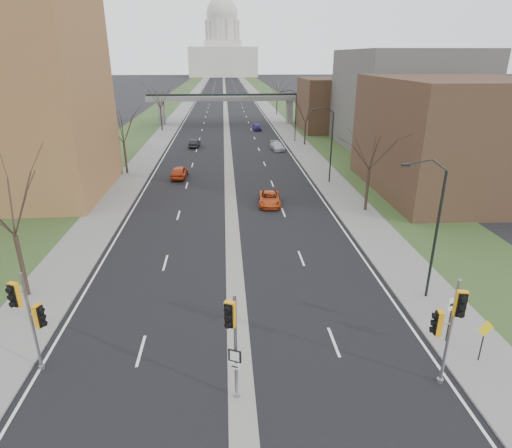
{
  "coord_description": "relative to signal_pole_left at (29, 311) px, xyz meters",
  "views": [
    {
      "loc": [
        -0.44,
        -16.29,
        14.04
      ],
      "look_at": [
        1.36,
        8.45,
        4.27
      ],
      "focal_mm": 30.0,
      "sensor_mm": 36.0,
      "label": 1
    }
  ],
  "objects": [
    {
      "name": "tree_left_b",
      "position": [
        -3.6,
        37.25,
        2.82
      ],
      "size": [
        6.75,
        6.75,
        8.81
      ],
      "color": "#382B21",
      "rests_on": "sidewalk_left"
    },
    {
      "name": "grass_verge_right",
      "position": [
        27.4,
        149.25,
        -3.35
      ],
      "size": [
        8.0,
        600.0,
        0.1
      ],
      "primitive_type": "cube",
      "color": "#2C4720",
      "rests_on": "ground"
    },
    {
      "name": "capitol",
      "position": [
        9.4,
        319.25,
        15.2
      ],
      "size": [
        48.0,
        42.0,
        55.75
      ],
      "color": "silver",
      "rests_on": "ground"
    },
    {
      "name": "pedestrian_bridge",
      "position": [
        9.4,
        79.25,
        1.44
      ],
      "size": [
        34.0,
        3.0,
        6.45
      ],
      "color": "slate",
      "rests_on": "ground"
    },
    {
      "name": "streetlight_mid",
      "position": [
        20.39,
        31.25,
        3.55
      ],
      "size": [
        2.61,
        0.2,
        8.7
      ],
      "color": "black",
      "rests_on": "sidewalk_right"
    },
    {
      "name": "streetlight_near",
      "position": [
        20.39,
        5.25,
        3.55
      ],
      "size": [
        2.61,
        0.2,
        8.7
      ],
      "color": "black",
      "rests_on": "sidewalk_right"
    },
    {
      "name": "tree_right_b",
      "position": [
        22.4,
        54.25,
        2.42
      ],
      "size": [
        6.3,
        6.3,
        8.22
      ],
      "color": "#382B21",
      "rests_on": "sidewalk_right"
    },
    {
      "name": "car_left_far",
      "position": [
        4.0,
        53.73,
        -2.77
      ],
      "size": [
        1.79,
        3.96,
        1.26
      ],
      "primitive_type": "imported",
      "rotation": [
        0.0,
        0.0,
        3.02
      ],
      "color": "black",
      "rests_on": "ground"
    },
    {
      "name": "signal_pole_right",
      "position": [
        18.34,
        -2.18,
        0.11
      ],
      "size": [
        0.9,
        1.1,
        5.36
      ],
      "rotation": [
        0.0,
        0.0,
        -0.19
      ],
      "color": "gray",
      "rests_on": "ground"
    },
    {
      "name": "tree_left_a",
      "position": [
        -3.6,
        7.25,
        3.23
      ],
      "size": [
        7.2,
        7.2,
        9.4
      ],
      "color": "#382B21",
      "rests_on": "sidewalk_left"
    },
    {
      "name": "car_right_far",
      "position": [
        15.47,
        70.4,
        -2.77
      ],
      "size": [
        1.67,
        3.79,
        1.27
      ],
      "primitive_type": "imported",
      "rotation": [
        0.0,
        0.0,
        0.05
      ],
      "color": "navy",
      "rests_on": "ground"
    },
    {
      "name": "warning_sign",
      "position": [
        21.12,
        -0.78,
        -1.8
      ],
      "size": [
        0.89,
        0.19,
        2.29
      ],
      "rotation": [
        0.0,
        0.0,
        0.18
      ],
      "color": "black",
      "rests_on": "sidewalk_right"
    },
    {
      "name": "median_strip",
      "position": [
        9.4,
        149.25,
        -3.4
      ],
      "size": [
        1.2,
        600.0,
        0.02
      ],
      "primitive_type": "cube",
      "color": "gray",
      "rests_on": "ground"
    },
    {
      "name": "car_right_near",
      "position": [
        13.31,
        23.8,
        -2.76
      ],
      "size": [
        2.46,
        4.75,
        1.28
      ],
      "primitive_type": "imported",
      "rotation": [
        0.0,
        0.0,
        -0.07
      ],
      "color": "#B94013",
      "rests_on": "ground"
    },
    {
      "name": "commercial_block_mid",
      "position": [
        37.4,
        51.25,
        4.1
      ],
      "size": [
        18.0,
        22.0,
        15.0
      ],
      "primitive_type": "cube",
      "color": "#595651",
      "rests_on": "ground"
    },
    {
      "name": "signal_pole_median",
      "position": [
        9.07,
        -2.49,
        0.2
      ],
      "size": [
        0.76,
        0.86,
        5.17
      ],
      "rotation": [
        0.0,
        0.0,
        -0.42
      ],
      "color": "gray",
      "rests_on": "ground"
    },
    {
      "name": "signal_pole_left",
      "position": [
        0.0,
        0.0,
        0.0
      ],
      "size": [
        1.19,
        0.87,
        5.2
      ],
      "rotation": [
        0.0,
        0.0,
        -0.39
      ],
      "color": "gray",
      "rests_on": "ground"
    },
    {
      "name": "commercial_block_near",
      "position": [
        33.4,
        27.25,
        2.6
      ],
      "size": [
        16.0,
        20.0,
        12.0
      ],
      "primitive_type": "cube",
      "color": "#4E3624",
      "rests_on": "ground"
    },
    {
      "name": "tree_left_c",
      "position": [
        -3.6,
        71.25,
        3.64
      ],
      "size": [
        7.65,
        7.65,
        9.99
      ],
      "color": "#382B21",
      "rests_on": "sidewalk_left"
    },
    {
      "name": "ground",
      "position": [
        9.4,
        -0.75,
        -3.4
      ],
      "size": [
        700.0,
        700.0,
        0.0
      ],
      "primitive_type": "plane",
      "color": "black",
      "rests_on": "ground"
    },
    {
      "name": "car_right_mid",
      "position": [
        17.32,
        50.55,
        -2.78
      ],
      "size": [
        2.28,
        4.45,
        1.24
      ],
      "primitive_type": "imported",
      "rotation": [
        0.0,
        0.0,
        0.13
      ],
      "color": "#B7B6BF",
      "rests_on": "ground"
    },
    {
      "name": "road_surface",
      "position": [
        9.4,
        149.25,
        -3.4
      ],
      "size": [
        20.0,
        600.0,
        0.01
      ],
      "primitive_type": "cube",
      "color": "black",
      "rests_on": "ground"
    },
    {
      "name": "tree_right_a",
      "position": [
        22.4,
        21.25,
        3.23
      ],
      "size": [
        7.2,
        7.2,
        9.4
      ],
      "color": "#382B21",
      "rests_on": "sidewalk_right"
    },
    {
      "name": "tree_right_c",
      "position": [
        22.4,
        94.25,
        3.64
      ],
      "size": [
        7.65,
        7.65,
        9.99
      ],
      "color": "#382B21",
      "rests_on": "sidewalk_right"
    },
    {
      "name": "car_left_near",
      "position": [
        3.28,
        34.75,
        -2.66
      ],
      "size": [
        2.01,
        4.47,
        1.49
      ],
      "primitive_type": "imported",
      "rotation": [
        0.0,
        0.0,
        3.08
      ],
      "color": "#C53E16",
      "rests_on": "ground"
    },
    {
      "name": "sidewalk_left",
      "position": [
        -2.6,
        149.25,
        -3.34
      ],
      "size": [
        4.0,
        600.0,
        0.12
      ],
      "primitive_type": "cube",
      "color": "gray",
      "rests_on": "ground"
    },
    {
      "name": "sidewalk_right",
      "position": [
        21.4,
        149.25,
        -3.34
      ],
      "size": [
        4.0,
        600.0,
        0.12
      ],
      "primitive_type": "cube",
      "color": "gray",
      "rests_on": "ground"
    },
    {
      "name": "speed_limit_sign",
      "position": [
        20.24,
        0.8,
        -1.5
      ],
      "size": [
        0.54,
        0.19,
        2.59
      ],
      "rotation": [
        0.0,
        0.0,
        0.29
      ],
      "color": "black",
      "rests_on": "sidewalk_right"
    },
    {
      "name": "commercial_block_far",
      "position": [
        31.4,
        69.25,
        1.6
      ],
      "size": [
        14.0,
        14.0,
        10.0
      ],
      "primitive_type": "cube",
      "color": "#4E3624",
      "rests_on": "ground"
    },
    {
      "name": "streetlight_far",
      "position": [
        20.39,
        57.25,
        3.55
      ],
      "size": [
        2.61,
        0.2,
        8.7
      ],
      "color": "black",
      "rests_on": "sidewalk_right"
    },
    {
      "name": "grass_verge_left",
      "position": [
        -8.6,
        149.25,
        -3.35
      ],
      "size": [
        8.0,
        600.0,
        0.1
      ],
      "primitive_type": "cube",
      "color": "#2C4720",
      "rests_on": "ground"
    }
  ]
}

